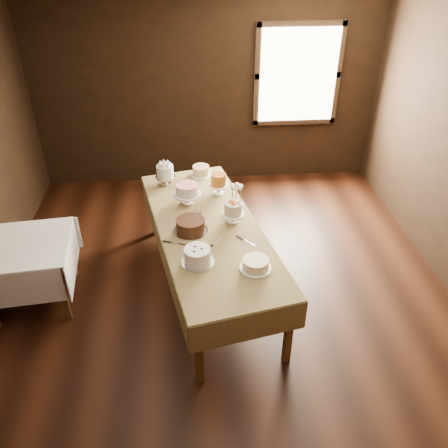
% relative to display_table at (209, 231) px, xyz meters
% --- Properties ---
extents(floor, '(5.00, 6.00, 0.01)m').
position_rel_display_table_xyz_m(floor, '(0.15, -0.38, -0.75)').
color(floor, black).
rests_on(floor, ground).
extents(ceiling, '(5.00, 6.00, 0.01)m').
position_rel_display_table_xyz_m(ceiling, '(0.15, -0.38, 2.05)').
color(ceiling, beige).
rests_on(ceiling, wall_back).
extents(wall_back, '(5.00, 0.02, 2.80)m').
position_rel_display_table_xyz_m(wall_back, '(0.15, 2.62, 0.65)').
color(wall_back, black).
rests_on(wall_back, ground).
extents(window, '(1.10, 0.05, 1.30)m').
position_rel_display_table_xyz_m(window, '(1.45, 2.56, 0.85)').
color(window, '#FFEABF').
rests_on(window, wall_back).
extents(display_table, '(1.51, 2.75, 0.81)m').
position_rel_display_table_xyz_m(display_table, '(0.00, 0.00, 0.00)').
color(display_table, '#482D15').
rests_on(display_table, ground).
extents(side_table, '(0.96, 0.96, 0.74)m').
position_rel_display_table_xyz_m(side_table, '(-1.86, -0.07, -0.09)').
color(side_table, '#482D15').
rests_on(side_table, ground).
extents(cake_meringue, '(0.27, 0.27, 0.25)m').
position_rel_display_table_xyz_m(cake_meringue, '(-0.45, 0.96, 0.18)').
color(cake_meringue, silver).
rests_on(cake_meringue, display_table).
extents(cake_speckled, '(0.27, 0.27, 0.12)m').
position_rel_display_table_xyz_m(cake_speckled, '(-0.02, 1.15, 0.12)').
color(cake_speckled, white).
rests_on(cake_speckled, display_table).
extents(cake_lattice, '(0.35, 0.35, 0.23)m').
position_rel_display_table_xyz_m(cake_lattice, '(-0.20, 0.49, 0.16)').
color(cake_lattice, white).
rests_on(cake_lattice, display_table).
extents(cake_caramel, '(0.23, 0.23, 0.26)m').
position_rel_display_table_xyz_m(cake_caramel, '(0.16, 0.67, 0.17)').
color(cake_caramel, white).
rests_on(cake_caramel, display_table).
extents(cake_chocolate, '(0.35, 0.35, 0.14)m').
position_rel_display_table_xyz_m(cake_chocolate, '(-0.18, -0.07, 0.13)').
color(cake_chocolate, silver).
rests_on(cake_chocolate, display_table).
extents(cake_flowers, '(0.25, 0.25, 0.24)m').
position_rel_display_table_xyz_m(cake_flowers, '(0.26, 0.06, 0.17)').
color(cake_flowers, white).
rests_on(cake_flowers, display_table).
extents(cake_swirl, '(0.31, 0.31, 0.16)m').
position_rel_display_table_xyz_m(cake_swirl, '(-0.13, -0.59, 0.13)').
color(cake_swirl, silver).
rests_on(cake_swirl, display_table).
extents(cake_cream, '(0.31, 0.31, 0.10)m').
position_rel_display_table_xyz_m(cake_cream, '(0.38, -0.72, 0.11)').
color(cake_cream, white).
rests_on(cake_cream, display_table).
extents(cake_server_a, '(0.18, 0.20, 0.01)m').
position_rel_display_table_xyz_m(cake_server_a, '(0.07, -0.27, 0.06)').
color(cake_server_a, silver).
rests_on(cake_server_a, display_table).
extents(cake_server_b, '(0.18, 0.20, 0.01)m').
position_rel_display_table_xyz_m(cake_server_b, '(0.38, -0.32, 0.06)').
color(cake_server_b, silver).
rests_on(cake_server_b, display_table).
extents(cake_server_c, '(0.05, 0.24, 0.01)m').
position_rel_display_table_xyz_m(cake_server_c, '(-0.09, 0.34, 0.06)').
color(cake_server_c, silver).
rests_on(cake_server_c, display_table).
extents(cake_server_d, '(0.08, 0.24, 0.01)m').
position_rel_display_table_xyz_m(cake_server_d, '(0.22, 0.36, 0.06)').
color(cake_server_d, silver).
rests_on(cake_server_d, display_table).
extents(cake_server_e, '(0.23, 0.11, 0.01)m').
position_rel_display_table_xyz_m(cake_server_e, '(-0.31, -0.28, 0.06)').
color(cake_server_e, silver).
rests_on(cake_server_e, display_table).
extents(flower_vase, '(0.18, 0.18, 0.14)m').
position_rel_display_table_xyz_m(flower_vase, '(0.31, 0.25, 0.13)').
color(flower_vase, '#2D2823').
rests_on(flower_vase, display_table).
extents(flower_bouquet, '(0.14, 0.14, 0.20)m').
position_rel_display_table_xyz_m(flower_bouquet, '(0.31, 0.25, 0.32)').
color(flower_bouquet, white).
rests_on(flower_bouquet, flower_vase).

